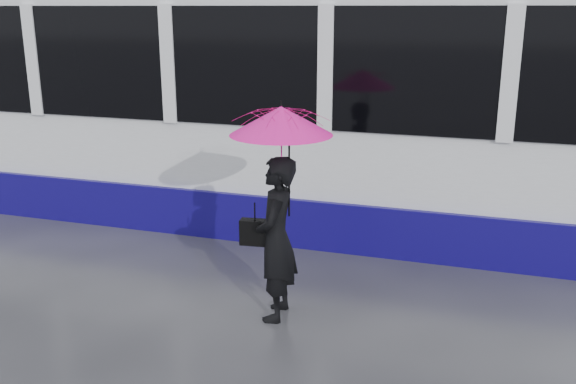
% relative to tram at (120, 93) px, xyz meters
% --- Properties ---
extents(ground, '(90.00, 90.00, 0.00)m').
position_rel_tram_xyz_m(ground, '(2.81, -2.50, -1.64)').
color(ground, '#27272C').
rests_on(ground, ground).
extents(rails, '(34.00, 1.51, 0.02)m').
position_rel_tram_xyz_m(rails, '(2.81, -0.00, -1.63)').
color(rails, '#3F3D38').
rests_on(rails, ground).
extents(tram, '(26.00, 2.56, 3.35)m').
position_rel_tram_xyz_m(tram, '(0.00, 0.00, 0.00)').
color(tram, white).
rests_on(tram, ground).
extents(woman, '(0.44, 0.62, 1.58)m').
position_rel_tram_xyz_m(woman, '(3.52, -3.06, -0.85)').
color(woman, black).
rests_on(woman, ground).
extents(umbrella, '(1.03, 1.03, 1.07)m').
position_rel_tram_xyz_m(umbrella, '(3.57, -3.06, 0.10)').
color(umbrella, '#FF156B').
rests_on(umbrella, ground).
extents(handbag, '(0.30, 0.16, 0.42)m').
position_rel_tram_xyz_m(handbag, '(3.30, -3.04, -0.81)').
color(handbag, black).
rests_on(handbag, ground).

